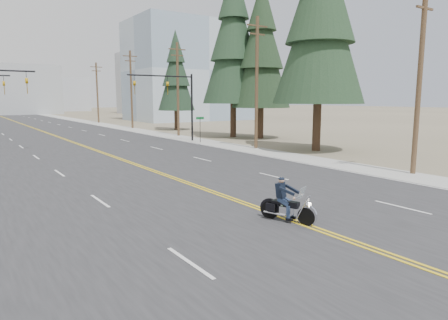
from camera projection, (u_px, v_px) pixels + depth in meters
The scene contains 19 objects.
ground_plane at pixel (432, 271), 10.39m from camera, with size 400.00×400.00×0.00m, color #776D56.
road at pixel (25, 125), 67.68m from camera, with size 20.00×200.00×0.01m, color #303033.
sidewalk_right at pixel (93, 123), 74.05m from camera, with size 3.00×200.00×0.01m, color #A5A5A0.
traffic_mast_right at pixel (175, 94), 40.80m from camera, with size 7.10×0.26×7.00m.
street_sign at pixel (200, 125), 40.66m from camera, with size 0.90×0.06×2.62m.
utility_pole_a at pixel (420, 76), 23.00m from camera, with size 2.20×0.30×11.00m.
utility_pole_b at pixel (257, 81), 35.23m from camera, with size 2.20×0.30×11.50m.
utility_pole_c at pixel (178, 88), 47.55m from camera, with size 2.20×0.30×11.00m.
utility_pole_d at pixel (131, 88), 59.78m from camera, with size 2.20×0.30×11.50m.
utility_pole_e at pixel (97, 92), 73.73m from camera, with size 2.20×0.30×11.00m.
glass_building at pixel (189, 72), 83.89m from camera, with size 24.00×16.00×20.00m, color #9EB5CC.
haze_bldg_b at pixel (25, 90), 116.06m from camera, with size 18.00×14.00×14.00m, color #ADB2B7.
haze_bldg_c at pixel (148, 84), 121.21m from camera, with size 16.00×12.00×18.00m, color #B7BCC6.
haze_bldg_e at pixel (66, 94), 146.09m from camera, with size 14.00×14.00×12.00m, color #B7BCC6.
motorcyclist at pixel (288, 200), 14.44m from camera, with size 0.90×2.09×1.63m, color black, non-canonical shape.
conifer_near at pixel (321, 11), 32.81m from camera, with size 7.64×7.64×20.22m.
conifer_mid at pixel (261, 48), 43.75m from camera, with size 6.50×6.50×17.34m.
conifer_tall at pixel (233, 38), 45.26m from camera, with size 7.06×7.06×19.62m.
conifer_far at pixel (176, 73), 56.54m from camera, with size 5.24×5.24×14.03m.
Camera 1 is at (-10.02, -5.09, 4.45)m, focal length 32.00 mm.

